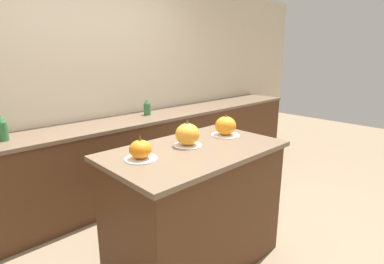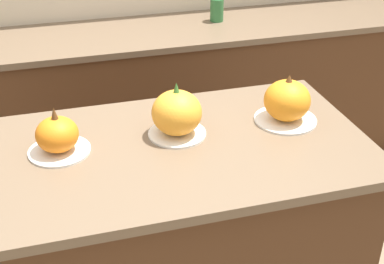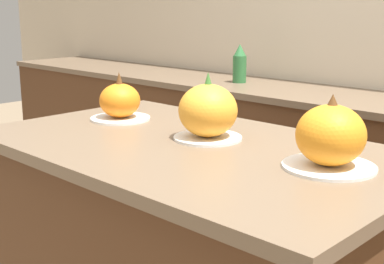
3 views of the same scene
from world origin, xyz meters
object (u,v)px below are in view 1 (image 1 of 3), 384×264
Objects in this scene: pumpkin_cake_center at (187,135)px; pumpkin_cake_right at (226,126)px; pumpkin_cake_left at (140,150)px; bottle_tall at (2,128)px; bottle_short at (147,107)px.

pumpkin_cake_right is (0.42, -0.01, -0.01)m from pumpkin_cake_center.
pumpkin_cake_left is at bearing -179.21° from pumpkin_cake_center.
pumpkin_cake_left is 0.94× the size of bottle_tall.
pumpkin_cake_left is 0.84m from pumpkin_cake_right.
pumpkin_cake_center reaches higher than pumpkin_cake_left.
pumpkin_cake_left is at bearing 179.71° from pumpkin_cake_right.
pumpkin_cake_center is 0.42m from pumpkin_cake_right.
bottle_short is at bearing 66.25° from pumpkin_cake_center.
pumpkin_cake_right is at bearing -1.37° from pumpkin_cake_center.
pumpkin_cake_left is at bearing -126.76° from bottle_short.
pumpkin_cake_left is 0.42m from pumpkin_cake_center.
pumpkin_cake_right reaches higher than bottle_short.
pumpkin_cake_right is at bearing -0.29° from pumpkin_cake_left.
pumpkin_cake_center reaches higher than pumpkin_cake_right.
bottle_tall is (-0.50, 1.30, -0.00)m from pumpkin_cake_left.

